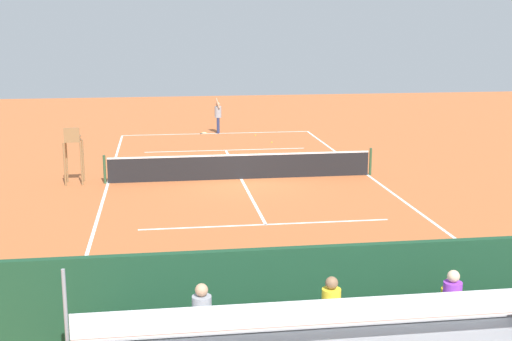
% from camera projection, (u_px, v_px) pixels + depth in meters
% --- Properties ---
extents(ground_plane, '(60.00, 60.00, 0.00)m').
position_uv_depth(ground_plane, '(241.00, 179.00, 26.07)').
color(ground_plane, '#BC6033').
extents(court_line_markings, '(10.10, 22.20, 0.01)m').
position_uv_depth(court_line_markings, '(241.00, 179.00, 26.11)').
color(court_line_markings, white).
rests_on(court_line_markings, ground).
extents(tennis_net, '(10.30, 0.10, 1.07)m').
position_uv_depth(tennis_net, '(241.00, 166.00, 25.97)').
color(tennis_net, black).
rests_on(tennis_net, ground).
extents(backdrop_wall, '(18.00, 0.16, 2.00)m').
position_uv_depth(backdrop_wall, '(334.00, 298.00, 12.32)').
color(backdrop_wall, '#194228').
rests_on(backdrop_wall, ground).
extents(bleacher_stand, '(9.06, 2.40, 2.48)m').
position_uv_depth(bleacher_stand, '(362.00, 335.00, 11.04)').
color(bleacher_stand, gray).
rests_on(bleacher_stand, ground).
extents(umpire_chair, '(0.67, 0.67, 2.14)m').
position_uv_depth(umpire_chair, '(73.00, 149.00, 24.97)').
color(umpire_chair, olive).
rests_on(umpire_chair, ground).
extents(courtside_bench, '(1.80, 0.40, 0.93)m').
position_uv_depth(courtside_bench, '(406.00, 300.00, 13.35)').
color(courtside_bench, '#9E754C').
rests_on(courtside_bench, ground).
extents(equipment_bag, '(0.90, 0.36, 0.36)m').
position_uv_depth(equipment_bag, '(326.00, 326.00, 13.08)').
color(equipment_bag, '#B22D2D').
rests_on(equipment_bag, ground).
extents(tennis_player, '(0.41, 0.55, 1.93)m').
position_uv_depth(tennis_player, '(218.00, 114.00, 36.63)').
color(tennis_player, navy).
rests_on(tennis_player, ground).
extents(tennis_racket, '(0.46, 0.55, 0.03)m').
position_uv_depth(tennis_racket, '(204.00, 133.00, 36.82)').
color(tennis_racket, black).
rests_on(tennis_racket, ground).
extents(tennis_ball_near, '(0.07, 0.07, 0.07)m').
position_uv_depth(tennis_ball_near, '(255.00, 135.00, 35.94)').
color(tennis_ball_near, '#CCDB33').
rests_on(tennis_ball_near, ground).
extents(tennis_ball_far, '(0.07, 0.07, 0.07)m').
position_uv_depth(tennis_ball_far, '(272.00, 142.00, 33.82)').
color(tennis_ball_far, '#CCDB33').
rests_on(tennis_ball_far, ground).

